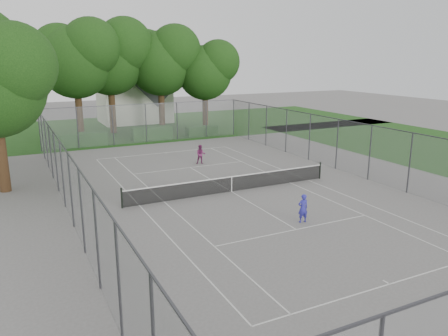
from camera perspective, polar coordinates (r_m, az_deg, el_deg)
name	(u,v)px	position (r m, az deg, el deg)	size (l,w,h in m)	color
ground	(232,192)	(25.41, 1.00, -3.12)	(120.00, 120.00, 0.00)	slate
grass_far	(123,128)	(49.40, -13.04, 5.08)	(60.00, 20.00, 0.00)	#1A4212
court_markings	(232,192)	(25.41, 1.00, -3.11)	(11.03, 23.83, 0.01)	silver
tennis_net	(232,183)	(25.26, 1.01, -2.02)	(12.87, 0.10, 1.10)	black
perimeter_fence	(232,162)	(24.93, 1.02, 0.85)	(18.08, 34.08, 3.52)	#38383D
tree_far_left	(76,56)	(44.12, -18.77, 13.69)	(7.79, 7.11, 11.20)	#382314
tree_far_midleft	(110,54)	(46.06, -14.66, 14.20)	(7.98, 7.29, 11.47)	#382314
tree_far_midright	(161,58)	(46.73, -8.21, 14.02)	(7.58, 6.92, 10.90)	#382314
tree_far_right	(206,68)	(47.00, -2.39, 12.89)	(6.54, 5.97, 9.40)	#382314
hedge_left	(80,140)	(40.34, -18.26, 3.53)	(4.55, 1.37, 1.14)	#1C4917
hedge_mid	(152,133)	(42.03, -9.42, 4.51)	(3.81, 1.09, 1.20)	#1C4917
hedge_right	(202,131)	(43.51, -2.94, 4.84)	(3.12, 1.14, 0.94)	#1C4917
house	(134,89)	(53.64, -11.71, 10.08)	(7.84, 6.08, 9.76)	white
girl_player	(303,208)	(20.97, 10.27, -5.19)	(0.51, 0.33, 1.39)	#302DA9
woman_player	(201,154)	(31.91, -3.06, 1.79)	(0.69, 0.54, 1.42)	#7A285D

